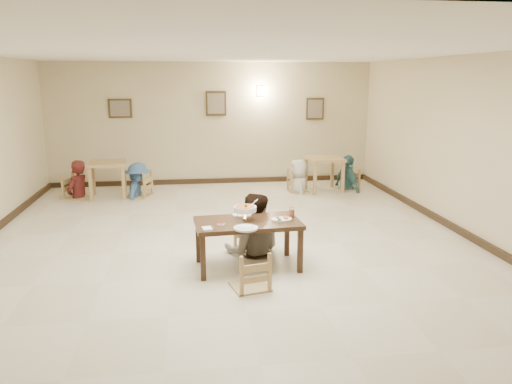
{
  "coord_description": "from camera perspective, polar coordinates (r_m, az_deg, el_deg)",
  "views": [
    {
      "loc": [
        -0.61,
        -7.47,
        2.63
      ],
      "look_at": [
        0.35,
        -0.44,
        0.99
      ],
      "focal_mm": 35.0,
      "sensor_mm": 36.0,
      "label": 1
    }
  ],
  "objects": [
    {
      "name": "chili_dish",
      "position": [
        6.77,
        -4.04,
        -3.69
      ],
      "size": [
        0.11,
        0.11,
        0.02
      ],
      "color": "white",
      "rests_on": "main_table"
    },
    {
      "name": "wall_back",
      "position": [
        12.53,
        -5.03,
        7.76
      ],
      "size": [
        10.0,
        0.0,
        10.0
      ],
      "primitive_type": "plane",
      "rotation": [
        1.57,
        0.0,
        0.0
      ],
      "color": "beige",
      "rests_on": "floor"
    },
    {
      "name": "curry_warmer",
      "position": [
        6.92,
        -1.25,
        -1.97
      ],
      "size": [
        0.35,
        0.31,
        0.28
      ],
      "color": "silver",
      "rests_on": "main_table"
    },
    {
      "name": "bg_chair_rr",
      "position": [
        12.1,
        10.46,
        2.48
      ],
      "size": [
        0.44,
        0.44,
        0.94
      ],
      "rotation": [
        0.0,
        0.0,
        -1.26
      ],
      "color": "tan",
      "rests_on": "floor"
    },
    {
      "name": "wall_sconce",
      "position": [
        12.56,
        0.5,
        11.48
      ],
      "size": [
        0.16,
        0.05,
        0.22
      ],
      "primitive_type": "cube",
      "color": "#FFD88C",
      "rests_on": "wall_back"
    },
    {
      "name": "bg_chair_ll",
      "position": [
        11.66,
        -19.81,
        1.87
      ],
      "size": [
        0.5,
        0.5,
        1.08
      ],
      "rotation": [
        0.0,
        0.0,
        1.23
      ],
      "color": "tan",
      "rests_on": "floor"
    },
    {
      "name": "drink_glass",
      "position": [
        7.11,
        4.11,
        -2.39
      ],
      "size": [
        0.08,
        0.08,
        0.15
      ],
      "color": "white",
      "rests_on": "main_table"
    },
    {
      "name": "wall_front",
      "position": [
        2.78,
        5.64,
        -11.08
      ],
      "size": [
        10.0,
        0.0,
        10.0
      ],
      "primitive_type": "plane",
      "rotation": [
        -1.57,
        0.0,
        0.0
      ],
      "color": "beige",
      "rests_on": "floor"
    },
    {
      "name": "baseboard_back",
      "position": [
        12.71,
        -4.89,
        1.28
      ],
      "size": [
        8.0,
        0.06,
        0.12
      ],
      "primitive_type": "cube",
      "color": "black",
      "rests_on": "floor"
    },
    {
      "name": "bg_diner_c",
      "position": [
        11.66,
        4.94,
        3.71
      ],
      "size": [
        0.49,
        0.75,
        1.52
      ],
      "primitive_type": "imported",
      "rotation": [
        0.0,
        0.0,
        4.72
      ],
      "color": "silver",
      "rests_on": "floor"
    },
    {
      "name": "picture_c",
      "position": [
        12.85,
        6.77,
        9.42
      ],
      "size": [
        0.45,
        0.04,
        0.55
      ],
      "color": "#382915",
      "rests_on": "wall_back"
    },
    {
      "name": "ceiling",
      "position": [
        7.5,
        -3.26,
        15.79
      ],
      "size": [
        10.0,
        10.0,
        0.0
      ],
      "primitive_type": "plane",
      "color": "white",
      "rests_on": "wall_back"
    },
    {
      "name": "bg_chair_lr",
      "position": [
        11.46,
        -13.36,
        2.12
      ],
      "size": [
        0.51,
        0.51,
        1.08
      ],
      "rotation": [
        0.0,
        0.0,
        -1.89
      ],
      "color": "tan",
      "rests_on": "floor"
    },
    {
      "name": "bg_table_right",
      "position": [
        11.82,
        7.81,
        3.24
      ],
      "size": [
        0.85,
        0.85,
        0.79
      ],
      "rotation": [
        0.0,
        0.0,
        0.08
      ],
      "color": "tan",
      "rests_on": "floor"
    },
    {
      "name": "picture_b",
      "position": [
        12.46,
        -4.6,
        10.05
      ],
      "size": [
        0.5,
        0.04,
        0.6
      ],
      "color": "#382915",
      "rests_on": "wall_back"
    },
    {
      "name": "main_diner",
      "position": [
        7.46,
        -0.34,
        -0.15
      ],
      "size": [
        1.0,
        0.83,
        1.87
      ],
      "primitive_type": "imported",
      "rotation": [
        0.0,
        0.0,
        3.0
      ],
      "color": "gray",
      "rests_on": "floor"
    },
    {
      "name": "main_table",
      "position": [
        6.97,
        -0.96,
        -3.96
      ],
      "size": [
        1.5,
        0.91,
        0.68
      ],
      "rotation": [
        0.0,
        0.0,
        0.07
      ],
      "color": "#382213",
      "rests_on": "floor"
    },
    {
      "name": "floor",
      "position": [
        7.94,
        -2.98,
        -6.38
      ],
      "size": [
        10.0,
        10.0,
        0.0
      ],
      "primitive_type": "plane",
      "color": "beige",
      "rests_on": "ground"
    },
    {
      "name": "rice_plate_far",
      "position": [
        7.2,
        -1.6,
        -2.61
      ],
      "size": [
        0.28,
        0.28,
        0.06
      ],
      "color": "white",
      "rests_on": "main_table"
    },
    {
      "name": "bg_diner_a",
      "position": [
        11.61,
        -19.93,
        3.44
      ],
      "size": [
        0.65,
        0.75,
        1.72
      ],
      "primitive_type": "imported",
      "rotation": [
        0.0,
        0.0,
        4.25
      ],
      "color": "#4F1917",
      "rests_on": "floor"
    },
    {
      "name": "napkin_cutlery",
      "position": [
        6.57,
        -5.57,
        -4.21
      ],
      "size": [
        0.17,
        0.26,
        0.03
      ],
      "color": "white",
      "rests_on": "main_table"
    },
    {
      "name": "bg_diner_b",
      "position": [
        11.42,
        -13.43,
        3.27
      ],
      "size": [
        0.73,
        1.08,
        1.54
      ],
      "primitive_type": "imported",
      "rotation": [
        0.0,
        0.0,
        1.41
      ],
      "color": "#476B96",
      "rests_on": "floor"
    },
    {
      "name": "chair_far",
      "position": [
        7.69,
        -0.49,
        -3.28
      ],
      "size": [
        0.45,
        0.45,
        0.95
      ],
      "rotation": [
        0.0,
        0.0,
        0.38
      ],
      "color": "tan",
      "rests_on": "floor"
    },
    {
      "name": "baseboard_right",
      "position": [
        9.13,
        22.78,
        -4.42
      ],
      "size": [
        0.06,
        10.0,
        0.12
      ],
      "primitive_type": "cube",
      "color": "black",
      "rests_on": "floor"
    },
    {
      "name": "rice_plate_near",
      "position": [
        6.58,
        -1.18,
        -4.11
      ],
      "size": [
        0.32,
        0.32,
        0.07
      ],
      "color": "white",
      "rests_on": "main_table"
    },
    {
      "name": "bg_table_left",
      "position": [
        11.54,
        -16.64,
        2.64
      ],
      "size": [
        0.88,
        0.88,
        0.8
      ],
      "rotation": [
        0.0,
        0.0,
        0.1
      ],
      "color": "tan",
      "rests_on": "floor"
    },
    {
      "name": "fried_plate",
      "position": [
        6.98,
        2.92,
        -3.09
      ],
      "size": [
        0.29,
        0.29,
        0.06
      ],
      "color": "white",
      "rests_on": "main_table"
    },
    {
      "name": "bg_diner_d",
      "position": [
        12.04,
        10.53,
        4.19
      ],
      "size": [
        0.65,
        1.05,
        1.67
      ],
      "primitive_type": "imported",
      "rotation": [
        0.0,
        0.0,
        1.83
      ],
      "color": "#3D747B",
      "rests_on": "floor"
    },
    {
      "name": "wall_right",
      "position": [
        8.85,
        23.76,
        4.55
      ],
      "size": [
        0.0,
        10.0,
        10.0
      ],
      "primitive_type": "plane",
      "rotation": [
        1.57,
        0.0,
        -1.57
      ],
      "color": "beige",
      "rests_on": "floor"
    },
    {
      "name": "picture_a",
      "position": [
        12.54,
        -15.27,
        9.2
      ],
      "size": [
        0.55,
        0.04,
        0.45
      ],
      "color": "#382915",
      "rests_on": "wall_back"
    },
    {
      "name": "bg_chair_rl",
      "position": [
        11.71,
        4.91,
        2.41
      ],
      "size": [
        0.46,
        0.46,
        0.98
      ],
      "rotation": [
        0.0,
        0.0,
        1.61
      ],
      "color": "tan",
      "rests_on": "floor"
    },
    {
      "name": "chair_near",
      "position": [
        6.33,
        -0.68,
        -6.92
      ],
      "size": [
        0.45,
        0.45,
        0.96
      ],
      "rotation": [
        0.0,
        0.0,
        3.36
      ],
      "color": "tan",
      "rests_on": "floor"
    }
  ]
}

